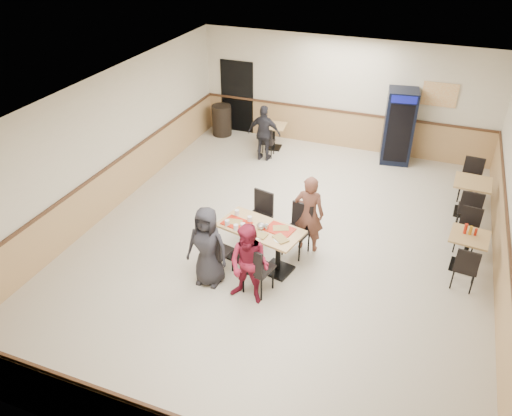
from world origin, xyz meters
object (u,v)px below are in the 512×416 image
at_px(diner_man_opposite, 309,214).
at_px(back_table, 274,133).
at_px(main_table, 260,240).
at_px(diner_woman_right, 249,265).
at_px(pepsi_cooler, 399,127).
at_px(side_table_far, 470,193).
at_px(trash_bin, 222,120).
at_px(side_table_near, 467,246).
at_px(diner_woman_left, 207,247).
at_px(lone_diner, 264,133).

bearing_deg(diner_man_opposite, back_table, -65.10).
distance_m(main_table, back_table, 5.24).
distance_m(diner_woman_right, pepsi_cooler, 6.61).
distance_m(main_table, side_table_far, 4.90).
height_order(back_table, trash_bin, trash_bin).
relative_size(diner_man_opposite, side_table_near, 2.16).
bearing_deg(diner_man_opposite, side_table_far, -142.06).
bearing_deg(trash_bin, diner_woman_left, -67.69).
bearing_deg(main_table, trash_bin, 133.51).
bearing_deg(main_table, back_table, 119.08).
xyz_separation_m(diner_woman_left, back_table, (-0.80, 5.83, -0.32)).
bearing_deg(diner_woman_left, diner_woman_right, -14.94).
xyz_separation_m(main_table, trash_bin, (-3.23, 5.37, -0.11)).
height_order(diner_woman_left, side_table_near, diner_woman_left).
xyz_separation_m(main_table, pepsi_cooler, (1.76, 5.42, 0.42)).
distance_m(diner_woman_right, lone_diner, 5.51).
relative_size(diner_woman_right, trash_bin, 1.70).
xyz_separation_m(diner_man_opposite, side_table_near, (2.91, 0.46, -0.32)).
distance_m(main_table, side_table_near, 3.82).
xyz_separation_m(side_table_far, pepsi_cooler, (-1.86, 2.11, 0.43)).
xyz_separation_m(lone_diner, pepsi_cooler, (3.25, 1.16, 0.22)).
distance_m(diner_man_opposite, lone_diner, 4.08).
xyz_separation_m(side_table_near, pepsi_cooler, (-1.84, 4.15, 0.49)).
distance_m(diner_woman_left, side_table_far, 5.96).
xyz_separation_m(lone_diner, trash_bin, (-1.73, 1.12, -0.30)).
bearing_deg(pepsi_cooler, lone_diner, -168.70).
distance_m(diner_man_opposite, side_table_near, 2.97).
height_order(diner_man_opposite, trash_bin, diner_man_opposite).
bearing_deg(pepsi_cooler, diner_woman_right, -112.24).
distance_m(side_table_near, side_table_far, 2.03).
relative_size(diner_woman_right, side_table_near, 2.03).
height_order(diner_woman_right, lone_diner, diner_woman_right).
distance_m(diner_man_opposite, back_table, 4.76).
bearing_deg(diner_man_opposite, lone_diner, -60.13).
height_order(diner_woman_left, lone_diner, diner_woman_left).
bearing_deg(side_table_far, diner_woman_left, -136.33).
bearing_deg(diner_man_opposite, pepsi_cooler, -105.57).
bearing_deg(main_table, lone_diner, 121.86).
relative_size(diner_woman_right, diner_man_opposite, 0.94).
bearing_deg(side_table_far, pepsi_cooler, 131.30).
relative_size(diner_woman_left, back_table, 2.20).
bearing_deg(back_table, diner_man_opposite, -62.63).
bearing_deg(trash_bin, diner_woman_right, -61.92).
xyz_separation_m(back_table, trash_bin, (-1.73, 0.35, -0.01)).
xyz_separation_m(diner_man_opposite, trash_bin, (-3.92, 4.57, -0.36)).
xyz_separation_m(main_table, side_table_near, (3.60, 1.27, -0.07)).
bearing_deg(side_table_far, back_table, 161.39).
relative_size(diner_man_opposite, pepsi_cooler, 0.83).
relative_size(diner_woman_left, diner_man_opposite, 0.96).
height_order(diner_woman_left, diner_man_opposite, diner_man_opposite).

